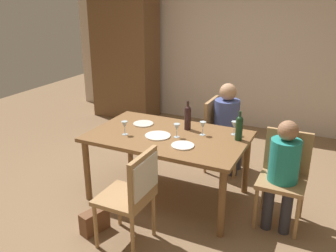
{
  "coord_description": "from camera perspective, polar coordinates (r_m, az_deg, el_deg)",
  "views": [
    {
      "loc": [
        1.56,
        -3.25,
        2.17
      ],
      "look_at": [
        0.0,
        0.0,
        0.84
      ],
      "focal_mm": 38.84,
      "sensor_mm": 36.0,
      "label": 1
    }
  ],
  "objects": [
    {
      "name": "ground_plane",
      "position": [
        4.21,
        -0.0,
        -10.78
      ],
      "size": [
        10.0,
        10.0,
        0.0
      ],
      "primitive_type": "plane",
      "color": "#846647"
    },
    {
      "name": "dining_table",
      "position": [
        3.91,
        -0.0,
        -2.49
      ],
      "size": [
        1.66,
        1.03,
        0.74
      ],
      "color": "brown",
      "rests_on": "ground_plane"
    },
    {
      "name": "person_man_bearded",
      "position": [
        4.56,
        9.45,
        0.65
      ],
      "size": [
        0.36,
        0.31,
        1.14
      ],
      "rotation": [
        0.0,
        0.0,
        -1.57
      ],
      "color": "#33333D",
      "rests_on": "ground_plane"
    },
    {
      "name": "armoire_cabinet",
      "position": [
        6.62,
        -6.72,
        10.8
      ],
      "size": [
        1.18,
        0.62,
        2.18
      ],
      "color": "brown",
      "rests_on": "ground_plane"
    },
    {
      "name": "chair_near",
      "position": [
        3.18,
        -5.07,
        -9.56
      ],
      "size": [
        0.46,
        0.44,
        0.92
      ],
      "rotation": [
        0.0,
        0.0,
        1.57
      ],
      "color": "#A87F51",
      "rests_on": "ground_plane"
    },
    {
      "name": "wine_bottle_tall_green",
      "position": [
        3.77,
        11.1,
        -0.2
      ],
      "size": [
        0.07,
        0.07,
        0.31
      ],
      "color": "#19381E",
      "rests_on": "dining_table"
    },
    {
      "name": "wine_glass_near_right",
      "position": [
        3.88,
        -6.83,
        0.13
      ],
      "size": [
        0.07,
        0.07,
        0.15
      ],
      "color": "silver",
      "rests_on": "dining_table"
    },
    {
      "name": "rear_room_partition",
      "position": [
        6.22,
        11.16,
        12.33
      ],
      "size": [
        6.4,
        0.12,
        2.7
      ],
      "primitive_type": "cube",
      "color": "beige",
      "rests_on": "ground_plane"
    },
    {
      "name": "chair_far_right",
      "position": [
        4.64,
        8.03,
        -0.61
      ],
      "size": [
        0.44,
        0.44,
        0.92
      ],
      "rotation": [
        0.0,
        0.0,
        -1.57
      ],
      "color": "#A87F51",
      "rests_on": "ground_plane"
    },
    {
      "name": "wine_glass_far",
      "position": [
        3.91,
        10.37,
        0.11
      ],
      "size": [
        0.07,
        0.07,
        0.15
      ],
      "color": "silver",
      "rests_on": "dining_table"
    },
    {
      "name": "wine_bottle_dark_red",
      "position": [
        3.99,
        3.11,
        1.45
      ],
      "size": [
        0.07,
        0.07,
        0.33
      ],
      "color": "black",
      "rests_on": "dining_table"
    },
    {
      "name": "person_woman_host",
      "position": [
        3.59,
        17.65,
        -6.15
      ],
      "size": [
        0.28,
        0.33,
        1.08
      ],
      "rotation": [
        0.0,
        0.0,
        3.14
      ],
      "color": "#33333D",
      "rests_on": "ground_plane"
    },
    {
      "name": "dinner_plate_guest_left",
      "position": [
        4.19,
        -3.9,
        0.36
      ],
      "size": [
        0.23,
        0.23,
        0.01
      ],
      "primitive_type": "cylinder",
      "color": "silver",
      "rests_on": "dining_table"
    },
    {
      "name": "dinner_plate_host",
      "position": [
        3.6,
        2.32,
        -3.08
      ],
      "size": [
        0.23,
        0.23,
        0.01
      ],
      "primitive_type": "cylinder",
      "color": "white",
      "rests_on": "dining_table"
    },
    {
      "name": "wine_glass_near_left",
      "position": [
        3.86,
        5.48,
        0.07
      ],
      "size": [
        0.07,
        0.07,
        0.15
      ],
      "color": "silver",
      "rests_on": "dining_table"
    },
    {
      "name": "dinner_plate_guest_right",
      "position": [
        3.84,
        -1.62,
        -1.54
      ],
      "size": [
        0.27,
        0.27,
        0.01
      ],
      "primitive_type": "cylinder",
      "color": "white",
      "rests_on": "dining_table"
    },
    {
      "name": "handbag",
      "position": [
        3.67,
        -11.43,
        -14.4
      ],
      "size": [
        0.19,
        0.3,
        0.22
      ],
      "primitive_type": "cube",
      "rotation": [
        0.0,
        0.0,
        1.28
      ],
      "color": "brown",
      "rests_on": "ground_plane"
    },
    {
      "name": "wine_glass_centre",
      "position": [
        3.78,
        1.37,
        -0.26
      ],
      "size": [
        0.07,
        0.07,
        0.15
      ],
      "color": "silver",
      "rests_on": "dining_table"
    },
    {
      "name": "chair_right_end",
      "position": [
        3.73,
        17.76,
        -6.79
      ],
      "size": [
        0.44,
        0.44,
        0.92
      ],
      "rotation": [
        0.0,
        0.0,
        3.14
      ],
      "color": "#A87F51",
      "rests_on": "ground_plane"
    }
  ]
}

